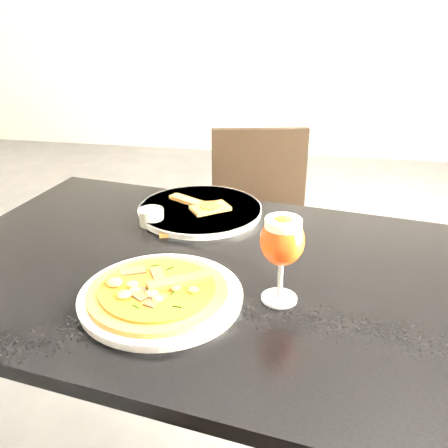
% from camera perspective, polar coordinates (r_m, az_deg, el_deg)
% --- Properties ---
extents(ground, '(6.00, 6.00, 0.00)m').
position_cam_1_polar(ground, '(1.85, -9.70, -19.58)').
color(ground, '#535355').
rests_on(ground, ground).
extents(dining_table, '(1.31, 0.97, 0.75)m').
position_cam_1_polar(dining_table, '(1.14, -2.59, -8.65)').
color(dining_table, black).
rests_on(dining_table, ground).
extents(chair_far, '(0.46, 0.46, 0.83)m').
position_cam_1_polar(chair_far, '(1.91, 4.20, -0.90)').
color(chair_far, black).
rests_on(chair_far, ground).
extents(plate_main, '(0.32, 0.32, 0.02)m').
position_cam_1_polar(plate_main, '(0.98, -7.20, -8.24)').
color(plate_main, white).
rests_on(plate_main, dining_table).
extents(pizza, '(0.27, 0.27, 0.03)m').
position_cam_1_polar(pizza, '(0.97, -7.51, -7.56)').
color(pizza, olive).
rests_on(pizza, plate_main).
extents(plate_second, '(0.33, 0.33, 0.02)m').
position_cam_1_polar(plate_second, '(1.34, -2.76, 1.57)').
color(plate_second, white).
rests_on(plate_second, dining_table).
extents(crust_scraps, '(0.18, 0.13, 0.01)m').
position_cam_1_polar(crust_scraps, '(1.34, -2.44, 2.15)').
color(crust_scraps, olive).
rests_on(crust_scraps, plate_second).
extents(loose_crust, '(0.12, 0.06, 0.01)m').
position_cam_1_polar(loose_crust, '(1.23, -4.58, -1.01)').
color(loose_crust, olive).
rests_on(loose_crust, dining_table).
extents(sauce_cup, '(0.06, 0.06, 0.04)m').
position_cam_1_polar(sauce_cup, '(1.28, -8.30, 0.89)').
color(sauce_cup, beige).
rests_on(sauce_cup, dining_table).
extents(beer_glass, '(0.08, 0.08, 0.18)m').
position_cam_1_polar(beer_glass, '(0.92, 6.68, -2.00)').
color(beer_glass, '#B0B5B9').
rests_on(beer_glass, dining_table).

